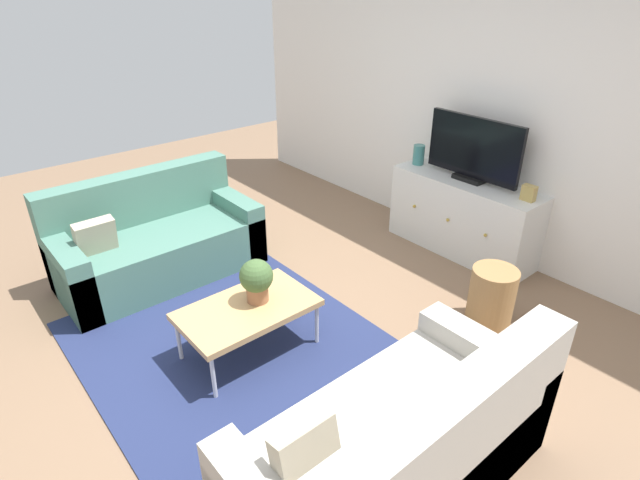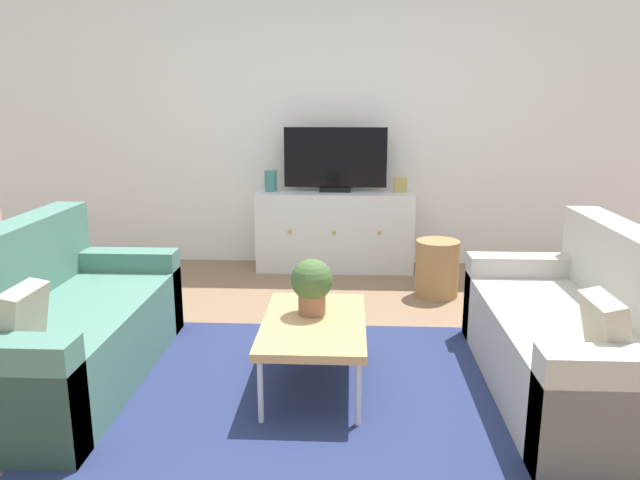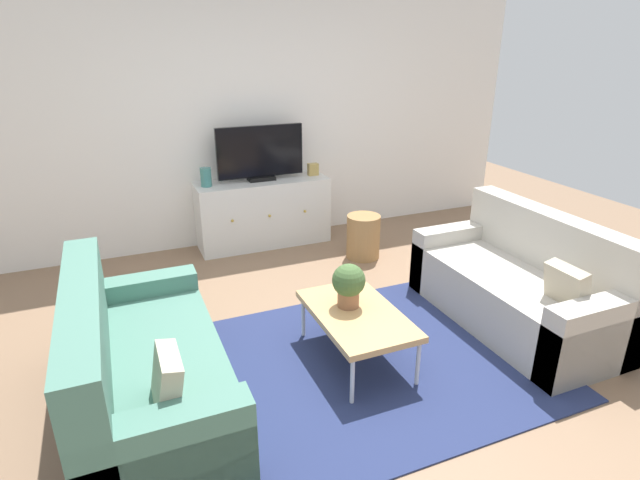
{
  "view_description": "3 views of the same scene",
  "coord_description": "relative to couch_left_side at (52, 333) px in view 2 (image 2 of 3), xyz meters",
  "views": [
    {
      "loc": [
        2.46,
        -1.51,
        2.38
      ],
      "look_at": [
        0.0,
        0.57,
        0.67
      ],
      "focal_mm": 28.46,
      "sensor_mm": 36.0,
      "label": 1
    },
    {
      "loc": [
        0.19,
        -3.12,
        1.55
      ],
      "look_at": [
        0.0,
        0.57,
        0.67
      ],
      "focal_mm": 33.99,
      "sensor_mm": 36.0,
      "label": 2
    },
    {
      "loc": [
        -1.4,
        -2.77,
        2.11
      ],
      "look_at": [
        0.0,
        0.57,
        0.67
      ],
      "focal_mm": 28.54,
      "sensor_mm": 36.0,
      "label": 3
    }
  ],
  "objects": [
    {
      "name": "wall_back",
      "position": [
        1.43,
        2.65,
        1.06
      ],
      "size": [
        6.4,
        0.12,
        2.7
      ],
      "primitive_type": "cube",
      "color": "white",
      "rests_on": "ground_plane"
    },
    {
      "name": "wicker_basket",
      "position": [
        2.31,
        1.62,
        -0.07
      ],
      "size": [
        0.34,
        0.34,
        0.45
      ],
      "primitive_type": "cylinder",
      "color": "#9E7547",
      "rests_on": "ground_plane"
    },
    {
      "name": "couch_right_side",
      "position": [
        2.87,
        0.0,
        0.0
      ],
      "size": [
        0.81,
        1.67,
        0.87
      ],
      "color": "#B2ADA3",
      "rests_on": "ground_plane"
    },
    {
      "name": "area_rug",
      "position": [
        1.43,
        -0.05,
        -0.29
      ],
      "size": [
        2.5,
        1.9,
        0.01
      ],
      "primitive_type": "cube",
      "color": "navy",
      "rests_on": "ground_plane"
    },
    {
      "name": "potted_plant",
      "position": [
        1.42,
        0.13,
        0.26
      ],
      "size": [
        0.23,
        0.23,
        0.31
      ],
      "color": "#936042",
      "rests_on": "coffee_table"
    },
    {
      "name": "glass_vase",
      "position": [
        0.9,
        2.37,
        0.52
      ],
      "size": [
        0.11,
        0.11,
        0.19
      ],
      "primitive_type": "cylinder",
      "color": "teal",
      "rests_on": "tv_console"
    },
    {
      "name": "tv_console",
      "position": [
        1.48,
        2.37,
        0.06
      ],
      "size": [
        1.4,
        0.47,
        0.71
      ],
      "color": "silver",
      "rests_on": "ground_plane"
    },
    {
      "name": "couch_left_side",
      "position": [
        0.0,
        0.0,
        0.0
      ],
      "size": [
        0.81,
        1.67,
        0.87
      ],
      "color": "#4C7A6B",
      "rests_on": "ground_plane"
    },
    {
      "name": "ground_plane",
      "position": [
        1.43,
        0.1,
        -0.29
      ],
      "size": [
        10.0,
        10.0,
        0.0
      ],
      "primitive_type": "plane",
      "color": "#84664C"
    },
    {
      "name": "mantel_clock",
      "position": [
        2.07,
        2.37,
        0.49
      ],
      "size": [
        0.11,
        0.07,
        0.13
      ],
      "primitive_type": "cube",
      "color": "tan",
      "rests_on": "tv_console"
    },
    {
      "name": "coffee_table",
      "position": [
        1.44,
        0.03,
        0.06
      ],
      "size": [
        0.55,
        0.91,
        0.38
      ],
      "color": "tan",
      "rests_on": "ground_plane"
    },
    {
      "name": "flat_screen_tv",
      "position": [
        1.48,
        2.39,
        0.7
      ],
      "size": [
        0.91,
        0.16,
        0.57
      ],
      "color": "black",
      "rests_on": "tv_console"
    }
  ]
}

